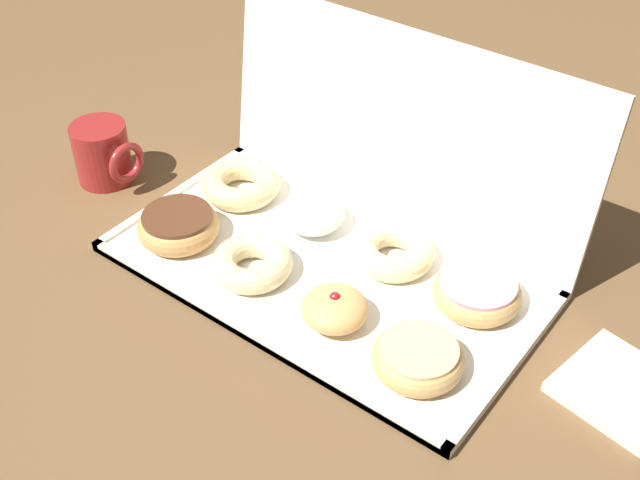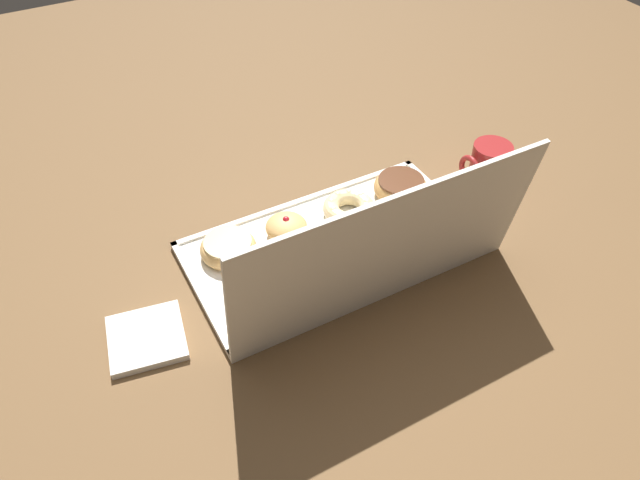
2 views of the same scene
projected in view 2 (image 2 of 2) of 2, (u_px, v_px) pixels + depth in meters
ground_plane at (334, 247)px, 1.20m from camera, size 3.00×3.00×0.00m
donut_box at (334, 245)px, 1.19m from camera, size 0.57×0.31×0.01m
box_lid_open at (388, 252)px, 0.99m from camera, size 0.57×0.05×0.28m
chocolate_frosted_donut_0 at (401, 187)px, 1.29m from camera, size 0.12×0.12×0.04m
cruller_donut_1 at (349, 208)px, 1.24m from camera, size 0.11×0.11×0.04m
jelly_filled_donut_2 at (286, 227)px, 1.19m from camera, size 0.08×0.08×0.05m
glazed_ring_donut_3 at (228, 247)px, 1.16m from camera, size 0.11×0.11×0.04m
cruller_donut_4 at (437, 223)px, 1.21m from camera, size 0.12×0.12×0.04m
powdered_filled_donut_5 at (381, 244)px, 1.15m from camera, size 0.09×0.09×0.05m
cruller_donut_6 at (322, 272)px, 1.11m from camera, size 0.11×0.11×0.04m
pink_frosted_donut_7 at (258, 295)px, 1.07m from camera, size 0.11×0.11×0.04m
coffee_mug at (488, 163)px, 1.32m from camera, size 0.10×0.08×0.09m
napkin_stack at (147, 338)px, 1.03m from camera, size 0.15×0.15×0.01m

